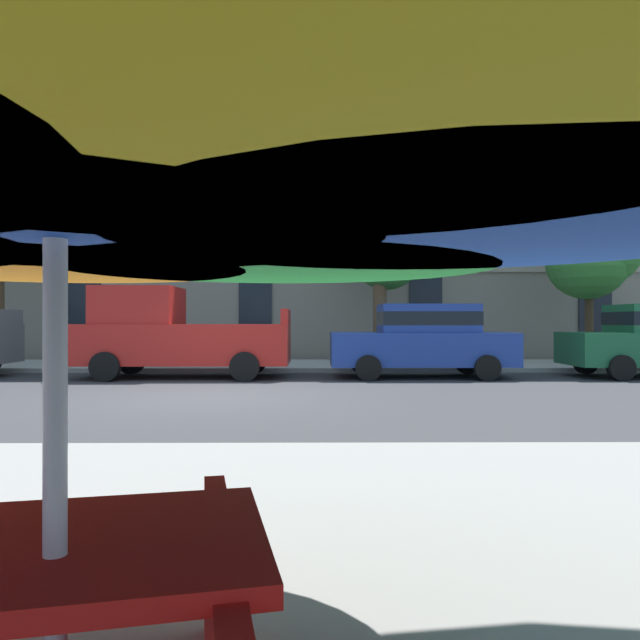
# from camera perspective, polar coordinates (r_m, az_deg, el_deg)

# --- Properties ---
(ground_plane) EXTENTS (120.00, 120.00, 0.00)m
(ground_plane) POSITION_cam_1_polar(r_m,az_deg,el_deg) (10.78, -11.25, -7.43)
(ground_plane) COLOR #38383A
(sidewalk_far) EXTENTS (56.00, 3.60, 0.12)m
(sidewalk_far) POSITION_cam_1_polar(r_m,az_deg,el_deg) (17.47, -7.07, -4.42)
(sidewalk_far) COLOR #B2ADA3
(sidewalk_far) RESTS_ON ground
(apartment_building) EXTENTS (39.90, 12.08, 19.20)m
(apartment_building) POSITION_cam_1_polar(r_m,az_deg,el_deg) (26.87, -4.95, 17.72)
(apartment_building) COLOR gray
(apartment_building) RESTS_ON ground
(pickup_red) EXTENTS (5.10, 2.12, 2.20)m
(pickup_red) POSITION_cam_1_polar(r_m,az_deg,el_deg) (14.62, -14.02, -1.47)
(pickup_red) COLOR #B21E19
(pickup_red) RESTS_ON ground
(sedan_blue) EXTENTS (4.40, 1.98, 1.78)m
(sedan_blue) POSITION_cam_1_polar(r_m,az_deg,el_deg) (14.45, 10.03, -1.79)
(sedan_blue) COLOR navy
(sedan_blue) RESTS_ON ground
(street_tree_middle) EXTENTS (2.63, 2.63, 5.09)m
(street_tree_middle) POSITION_cam_1_polar(r_m,az_deg,el_deg) (17.83, 6.57, 7.05)
(street_tree_middle) COLOR brown
(street_tree_middle) RESTS_ON ground
(street_tree_right) EXTENTS (2.75, 2.67, 4.76)m
(street_tree_right) POSITION_cam_1_polar(r_m,az_deg,el_deg) (19.01, 25.15, 5.88)
(street_tree_right) COLOR #4C3823
(street_tree_right) RESTS_ON ground
(patio_umbrella) EXTENTS (3.81, 3.54, 2.20)m
(patio_umbrella) POSITION_cam_1_polar(r_m,az_deg,el_deg) (1.72, -24.43, 16.25)
(patio_umbrella) COLOR silver
(patio_umbrella) RESTS_ON ground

